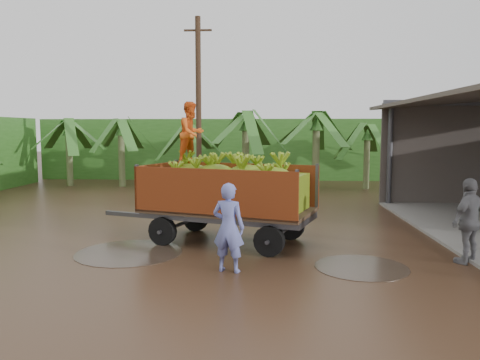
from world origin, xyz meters
The scene contains 7 objects.
ground centered at (0.00, 0.00, 0.00)m, with size 100.00×100.00×0.00m, color black.
hedge_north centered at (-2.00, 16.00, 1.80)m, with size 22.00×3.00×3.60m, color #2D661E.
banana_trailer centered at (-0.57, -0.76, 1.34)m, with size 6.11×3.42×3.72m.
man_blue centered at (-0.33, -3.34, 0.94)m, with size 0.68×0.45×1.88m, color #6871BE.
man_grey centered at (4.94, -2.46, 0.96)m, with size 1.12×0.47×1.91m, color slate.
utility_pole centered at (-2.49, 7.63, 3.95)m, with size 1.20×0.24×7.80m.
banana_plants centered at (-4.58, 7.02, 1.80)m, with size 24.81×20.29×3.98m.
Camera 1 is at (0.42, -12.86, 2.96)m, focal length 35.00 mm.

